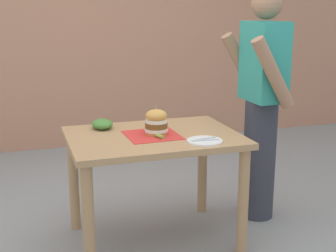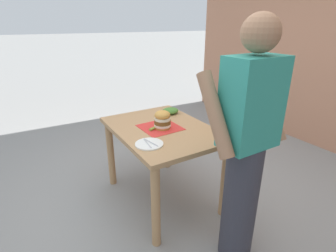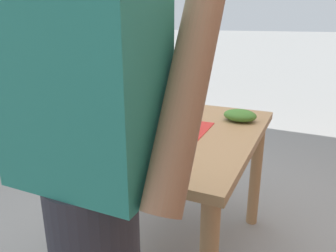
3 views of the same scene
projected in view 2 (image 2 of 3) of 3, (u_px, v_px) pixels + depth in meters
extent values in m
plane|color=gray|center=(163.00, 197.00, 2.63)|extent=(80.00, 80.00, 0.00)
cube|color=tan|center=(162.00, 130.00, 2.36)|extent=(0.80, 1.10, 0.04)
cylinder|color=tan|center=(167.00, 140.00, 3.05)|extent=(0.07, 0.07, 0.71)
cylinder|color=tan|center=(111.00, 154.00, 2.73)|extent=(0.07, 0.07, 0.71)
cylinder|color=tan|center=(225.00, 180.00, 2.27)|extent=(0.07, 0.07, 0.71)
cylinder|color=tan|center=(156.00, 207.00, 1.95)|extent=(0.07, 0.07, 0.71)
cube|color=red|center=(160.00, 127.00, 2.35)|extent=(0.34, 0.34, 0.00)
cylinder|color=gold|center=(163.00, 127.00, 2.33)|extent=(0.14, 0.14, 0.02)
cylinder|color=silver|center=(162.00, 125.00, 2.32)|extent=(0.15, 0.15, 0.02)
cylinder|color=brown|center=(162.00, 122.00, 2.31)|extent=(0.15, 0.15, 0.04)
cylinder|color=silver|center=(162.00, 119.00, 2.30)|extent=(0.14, 0.14, 0.02)
ellipsoid|color=gold|center=(162.00, 115.00, 2.29)|extent=(0.14, 0.14, 0.08)
cylinder|color=#D1B77F|center=(162.00, 110.00, 2.27)|extent=(0.00, 0.00, 0.05)
cylinder|color=#8EA83D|center=(153.00, 128.00, 2.29)|extent=(0.08, 0.05, 0.02)
cylinder|color=white|center=(149.00, 144.00, 2.03)|extent=(0.22, 0.22, 0.01)
cylinder|color=silver|center=(151.00, 142.00, 2.03)|extent=(0.04, 0.17, 0.01)
cylinder|color=silver|center=(147.00, 143.00, 2.01)|extent=(0.03, 0.17, 0.01)
ellipsoid|color=#477F33|center=(170.00, 111.00, 2.69)|extent=(0.18, 0.14, 0.06)
cylinder|color=#33333D|center=(240.00, 203.00, 1.84)|extent=(0.24, 0.24, 0.90)
cube|color=teal|center=(252.00, 103.00, 1.57)|extent=(0.36, 0.22, 0.56)
sphere|color=#9E7051|center=(261.00, 33.00, 1.42)|extent=(0.22, 0.22, 0.22)
cylinder|color=#9E7051|center=(268.00, 103.00, 1.75)|extent=(0.09, 0.34, 0.50)
cylinder|color=#9E7051|center=(215.00, 115.00, 1.53)|extent=(0.09, 0.34, 0.50)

